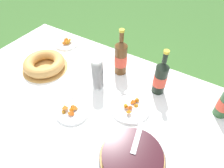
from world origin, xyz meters
TOP-DOWN VIEW (x-y plane):
  - ground_plane at (0.00, 0.00)m, footprint 16.00×16.00m
  - garden_table at (0.00, 0.00)m, footprint 1.76×1.14m
  - tablecloth at (0.00, 0.00)m, footprint 1.77×1.15m
  - berry_tart at (0.46, -0.18)m, footprint 0.32×0.32m
  - serving_knife at (0.47, -0.21)m, footprint 0.11×0.37m
  - bundt_cake at (-0.40, 0.10)m, footprint 0.32×0.32m
  - cup_stack at (0.04, 0.15)m, footprint 0.07×0.07m
  - cider_bottle_amber at (0.09, 0.36)m, footprint 0.09×0.09m
  - juice_bottle_red at (0.39, 0.32)m, footprint 0.08×0.08m
  - snack_plate_near at (0.31, 0.10)m, footprint 0.24×0.24m
  - snack_plate_left at (-0.47, 0.42)m, footprint 0.20×0.20m
  - snack_plate_right at (0.03, -0.10)m, footprint 0.21×0.21m

SIDE VIEW (x-z plane):
  - ground_plane at x=0.00m, z-range 0.00..0.00m
  - garden_table at x=0.00m, z-range 0.32..1.10m
  - tablecloth at x=0.00m, z-range 0.71..0.82m
  - snack_plate_near at x=0.31m, z-range 0.76..0.82m
  - snack_plate_right at x=0.03m, z-range 0.76..0.82m
  - snack_plate_left at x=-0.47m, z-range 0.76..0.82m
  - berry_tart at x=0.46m, z-range 0.78..0.84m
  - bundt_cake at x=-0.40m, z-range 0.78..0.86m
  - serving_knife at x=0.47m, z-range 0.83..0.85m
  - cup_stack at x=0.04m, z-range 0.78..1.01m
  - juice_bottle_red at x=0.39m, z-range 0.74..1.05m
  - cider_bottle_amber at x=0.09m, z-range 0.74..1.07m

